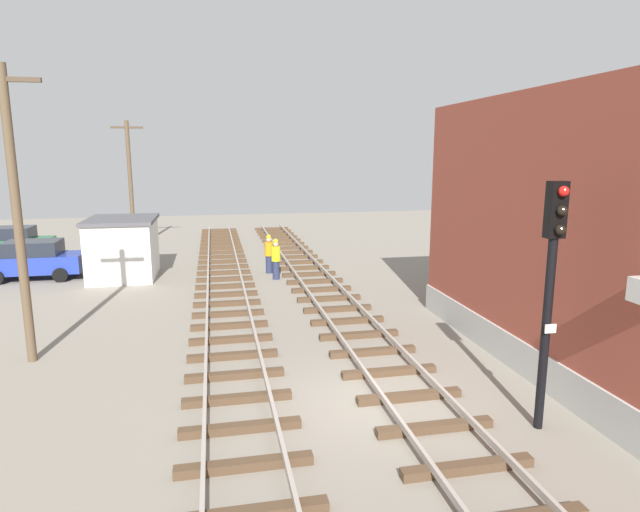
{
  "coord_description": "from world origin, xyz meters",
  "views": [
    {
      "loc": [
        -3.4,
        -10.73,
        5.59
      ],
      "look_at": [
        0.31,
        7.5,
        2.02
      ],
      "focal_mm": 29.59,
      "sensor_mm": 36.0,
      "label": 1
    }
  ],
  "objects_px": {
    "control_hut": "(123,248)",
    "track_worker_foreground": "(269,254)",
    "signal_mast": "(551,277)",
    "parked_car_green": "(10,243)",
    "parked_car_blue": "(34,259)",
    "track_worker_distant": "(276,259)",
    "utility_pole_near": "(17,212)",
    "utility_pole_far": "(130,183)"
  },
  "relations": [
    {
      "from": "parked_car_green",
      "to": "utility_pole_far",
      "type": "xyz_separation_m",
      "value": [
        6.13,
        2.01,
        3.07
      ]
    },
    {
      "from": "signal_mast",
      "to": "parked_car_green",
      "type": "bearing_deg",
      "value": 128.23
    },
    {
      "from": "parked_car_green",
      "to": "track_worker_foreground",
      "type": "xyz_separation_m",
      "value": [
        13.41,
        -6.27,
        0.03
      ]
    },
    {
      "from": "signal_mast",
      "to": "utility_pole_near",
      "type": "relative_size",
      "value": 0.65
    },
    {
      "from": "utility_pole_near",
      "to": "signal_mast",
      "type": "bearing_deg",
      "value": -27.73
    },
    {
      "from": "signal_mast",
      "to": "utility_pole_far",
      "type": "height_order",
      "value": "utility_pole_far"
    },
    {
      "from": "parked_car_green",
      "to": "signal_mast",
      "type": "bearing_deg",
      "value": -51.77
    },
    {
      "from": "control_hut",
      "to": "utility_pole_far",
      "type": "distance_m",
      "value": 8.21
    },
    {
      "from": "track_worker_distant",
      "to": "control_hut",
      "type": "bearing_deg",
      "value": 164.91
    },
    {
      "from": "parked_car_green",
      "to": "track_worker_distant",
      "type": "bearing_deg",
      "value": -29.25
    },
    {
      "from": "signal_mast",
      "to": "track_worker_foreground",
      "type": "relative_size",
      "value": 2.73
    },
    {
      "from": "parked_car_blue",
      "to": "utility_pole_far",
      "type": "distance_m",
      "value": 8.63
    },
    {
      "from": "track_worker_foreground",
      "to": "track_worker_distant",
      "type": "height_order",
      "value": "same"
    },
    {
      "from": "control_hut",
      "to": "track_worker_foreground",
      "type": "relative_size",
      "value": 2.03
    },
    {
      "from": "control_hut",
      "to": "utility_pole_near",
      "type": "xyz_separation_m",
      "value": [
        -0.91,
        -10.21,
        2.73
      ]
    },
    {
      "from": "parked_car_green",
      "to": "utility_pole_near",
      "type": "bearing_deg",
      "value": -69.95
    },
    {
      "from": "signal_mast",
      "to": "track_worker_foreground",
      "type": "bearing_deg",
      "value": 104.04
    },
    {
      "from": "parked_car_blue",
      "to": "track_worker_distant",
      "type": "xyz_separation_m",
      "value": [
        10.82,
        -2.29,
        0.03
      ]
    },
    {
      "from": "parked_car_green",
      "to": "utility_pole_near",
      "type": "height_order",
      "value": "utility_pole_near"
    },
    {
      "from": "parked_car_blue",
      "to": "utility_pole_near",
      "type": "bearing_deg",
      "value": -73.94
    },
    {
      "from": "parked_car_blue",
      "to": "utility_pole_near",
      "type": "distance_m",
      "value": 11.54
    },
    {
      "from": "utility_pole_near",
      "to": "track_worker_distant",
      "type": "distance_m",
      "value": 11.84
    },
    {
      "from": "control_hut",
      "to": "parked_car_blue",
      "type": "height_order",
      "value": "control_hut"
    },
    {
      "from": "signal_mast",
      "to": "parked_car_blue",
      "type": "xyz_separation_m",
      "value": [
        -14.58,
        16.7,
        -2.32
      ]
    },
    {
      "from": "parked_car_blue",
      "to": "track_worker_distant",
      "type": "height_order",
      "value": "track_worker_distant"
    },
    {
      "from": "parked_car_green",
      "to": "track_worker_distant",
      "type": "height_order",
      "value": "track_worker_distant"
    },
    {
      "from": "utility_pole_near",
      "to": "parked_car_blue",
      "type": "bearing_deg",
      "value": 106.06
    },
    {
      "from": "utility_pole_near",
      "to": "utility_pole_far",
      "type": "bearing_deg",
      "value": 89.04
    },
    {
      "from": "utility_pole_near",
      "to": "track_worker_foreground",
      "type": "bearing_deg",
      "value": 52.0
    },
    {
      "from": "utility_pole_far",
      "to": "track_worker_distant",
      "type": "xyz_separation_m",
      "value": [
        7.46,
        -9.61,
        -3.04
      ]
    },
    {
      "from": "utility_pole_near",
      "to": "utility_pole_far",
      "type": "xyz_separation_m",
      "value": [
        0.3,
        17.98,
        -0.15
      ]
    },
    {
      "from": "utility_pole_near",
      "to": "track_worker_distant",
      "type": "height_order",
      "value": "utility_pole_near"
    },
    {
      "from": "signal_mast",
      "to": "control_hut",
      "type": "xyz_separation_m",
      "value": [
        -10.61,
        16.26,
        -1.83
      ]
    },
    {
      "from": "utility_pole_far",
      "to": "track_worker_foreground",
      "type": "relative_size",
      "value": 4.04
    },
    {
      "from": "control_hut",
      "to": "track_worker_foreground",
      "type": "height_order",
      "value": "control_hut"
    },
    {
      "from": "parked_car_green",
      "to": "track_worker_distant",
      "type": "distance_m",
      "value": 15.57
    },
    {
      "from": "control_hut",
      "to": "utility_pole_near",
      "type": "distance_m",
      "value": 10.61
    },
    {
      "from": "utility_pole_near",
      "to": "track_worker_foreground",
      "type": "distance_m",
      "value": 12.72
    },
    {
      "from": "control_hut",
      "to": "parked_car_green",
      "type": "relative_size",
      "value": 0.9
    },
    {
      "from": "control_hut",
      "to": "track_worker_foreground",
      "type": "distance_m",
      "value": 6.71
    },
    {
      "from": "signal_mast",
      "to": "utility_pole_near",
      "type": "height_order",
      "value": "utility_pole_near"
    },
    {
      "from": "control_hut",
      "to": "parked_car_blue",
      "type": "relative_size",
      "value": 0.9
    }
  ]
}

